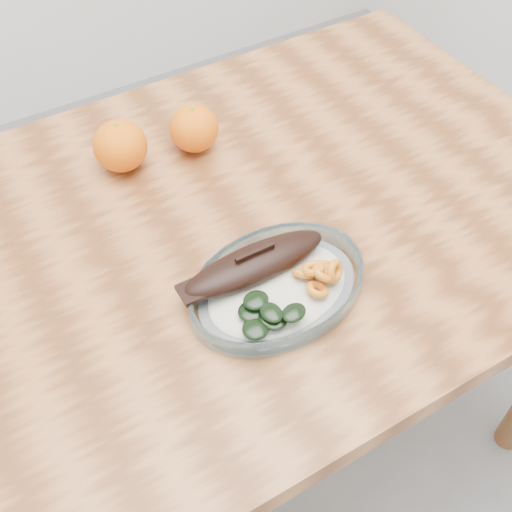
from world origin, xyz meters
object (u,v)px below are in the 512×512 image
object	(u,v)px
dining_table	(239,259)
orange_right	(194,128)
plated_meal	(277,284)
orange_left	(120,146)

from	to	relation	value
dining_table	orange_right	xyz separation A→B (m)	(0.02, 0.19, 0.14)
plated_meal	dining_table	bearing A→B (deg)	76.31
plated_meal	orange_right	distance (m)	0.34
dining_table	plated_meal	distance (m)	0.20
orange_left	dining_table	bearing A→B (deg)	-62.38
dining_table	orange_right	distance (m)	0.23
dining_table	orange_left	world-z (taller)	orange_left
dining_table	plated_meal	xyz separation A→B (m)	(-0.03, -0.16, 0.12)
plated_meal	orange_left	bearing A→B (deg)	98.30
plated_meal	orange_left	world-z (taller)	orange_left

